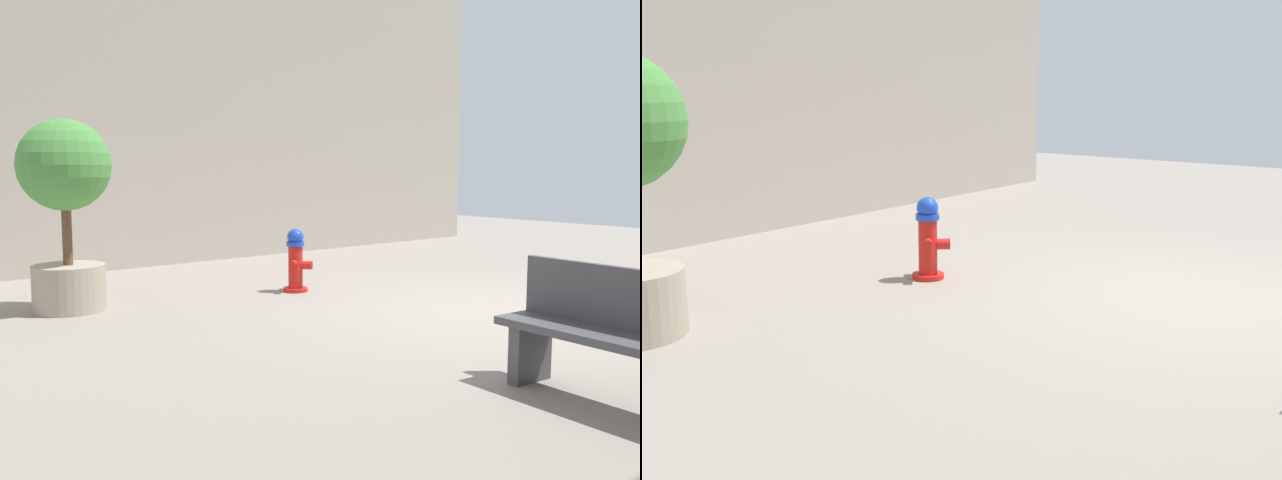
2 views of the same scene
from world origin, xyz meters
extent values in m
plane|color=gray|center=(0.00, 0.00, 0.00)|extent=(23.40, 23.40, 0.00)
cylinder|color=red|center=(2.45, 0.95, 0.03)|extent=(0.32, 0.32, 0.05)
cylinder|color=red|center=(2.45, 0.95, 0.33)|extent=(0.19, 0.19, 0.55)
cylinder|color=blue|center=(2.45, 0.95, 0.63)|extent=(0.24, 0.24, 0.06)
sphere|color=blue|center=(2.45, 0.95, 0.72)|extent=(0.22, 0.22, 0.22)
cylinder|color=red|center=(2.54, 0.84, 0.39)|extent=(0.15, 0.15, 0.09)
cylinder|color=red|center=(2.36, 1.06, 0.39)|extent=(0.15, 0.15, 0.09)
cylinder|color=red|center=(2.33, 0.85, 0.35)|extent=(0.18, 0.18, 0.11)
cube|color=#4C4C51|center=(-1.71, 1.83, 0.23)|extent=(0.13, 0.40, 0.45)
cube|color=#4C4C51|center=(-2.41, 1.88, 0.48)|extent=(1.80, 0.57, 0.06)
cube|color=#4C4C51|center=(-2.43, 1.69, 0.73)|extent=(1.77, 0.19, 0.44)
cylinder|color=tan|center=(3.14, 3.68, 0.26)|extent=(0.81, 0.81, 0.53)
cylinder|color=brown|center=(3.14, 3.68, 0.94)|extent=(0.11, 0.11, 0.83)
sphere|color=#4C9342|center=(3.14, 3.68, 1.67)|extent=(1.04, 1.04, 1.04)
camera|label=1|loc=(-4.65, 6.30, 1.66)|focal=38.23mm
camera|label=2|loc=(-2.22, 6.40, 1.92)|focal=41.03mm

